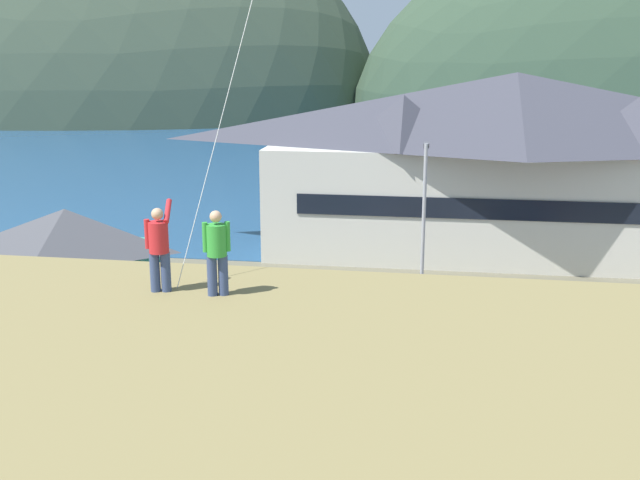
# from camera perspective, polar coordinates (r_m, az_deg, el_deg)

# --- Properties ---
(ground_plane) EXTENTS (600.00, 600.00, 0.00)m
(ground_plane) POSITION_cam_1_polar(r_m,az_deg,el_deg) (25.31, -6.16, -13.06)
(ground_plane) COLOR #66604C
(parking_lot_pad) EXTENTS (40.00, 20.00, 0.10)m
(parking_lot_pad) POSITION_cam_1_polar(r_m,az_deg,el_deg) (29.68, -3.61, -8.65)
(parking_lot_pad) COLOR slate
(parking_lot_pad) RESTS_ON ground
(bay_water) EXTENTS (360.00, 84.00, 0.03)m
(bay_water) POSITION_cam_1_polar(r_m,az_deg,el_deg) (82.70, 4.83, 6.09)
(bay_water) COLOR navy
(bay_water) RESTS_ON ground
(far_hill_west_ridge) EXTENTS (127.22, 72.17, 88.02)m
(far_hill_west_ridge) POSITION_cam_1_polar(r_m,az_deg,el_deg) (157.80, -19.49, 9.16)
(far_hill_west_ridge) COLOR #42513D
(far_hill_west_ridge) RESTS_ON ground
(harbor_lodge) EXTENTS (29.26, 10.15, 10.36)m
(harbor_lodge) POSITION_cam_1_polar(r_m,az_deg,el_deg) (44.56, 14.35, 5.90)
(harbor_lodge) COLOR beige
(harbor_lodge) RESTS_ON ground
(storage_shed_near_lot) EXTENTS (7.21, 6.07, 5.29)m
(storage_shed_near_lot) POSITION_cam_1_polar(r_m,az_deg,el_deg) (32.92, -18.43, -2.08)
(storage_shed_near_lot) COLOR #338475
(storage_shed_near_lot) RESTS_ON ground
(storage_shed_waterside) EXTENTS (4.73, 4.31, 4.50)m
(storage_shed_waterside) POSITION_cam_1_polar(r_m,az_deg,el_deg) (44.74, -0.45, 2.27)
(storage_shed_waterside) COLOR #338475
(storage_shed_waterside) RESTS_ON ground
(wharf_dock) EXTENTS (3.20, 11.72, 0.70)m
(wharf_dock) POSITION_cam_1_polar(r_m,az_deg,el_deg) (56.85, 2.82, 2.78)
(wharf_dock) COLOR #70604C
(wharf_dock) RESTS_ON ground
(moored_boat_wharfside) EXTENTS (2.31, 6.44, 2.16)m
(moored_boat_wharfside) POSITION_cam_1_polar(r_m,az_deg,el_deg) (59.43, -0.14, 3.66)
(moored_boat_wharfside) COLOR #23564C
(moored_boat_wharfside) RESTS_ON ground
(moored_boat_outer_mooring) EXTENTS (2.08, 6.13, 2.16)m
(moored_boat_outer_mooring) POSITION_cam_1_polar(r_m,az_deg,el_deg) (58.91, 6.29, 3.48)
(moored_boat_outer_mooring) COLOR silver
(moored_boat_outer_mooring) RESTS_ON ground
(moored_boat_inner_slip) EXTENTS (2.12, 5.93, 2.16)m
(moored_boat_inner_slip) POSITION_cam_1_polar(r_m,az_deg,el_deg) (56.00, -0.64, 3.01)
(moored_boat_inner_slip) COLOR #23564C
(moored_boat_inner_slip) RESTS_ON ground
(parked_car_lone_by_shed) EXTENTS (4.28, 2.21, 1.82)m
(parked_car_lone_by_shed) POSITION_cam_1_polar(r_m,az_deg,el_deg) (29.73, -4.77, -6.53)
(parked_car_lone_by_shed) COLOR #236633
(parked_car_lone_by_shed) RESTS_ON parking_lot_pad
(parked_car_front_row_red) EXTENTS (4.24, 2.12, 1.82)m
(parked_car_front_row_red) POSITION_cam_1_polar(r_m,az_deg,el_deg) (31.41, 18.49, -6.09)
(parked_car_front_row_red) COLOR navy
(parked_car_front_row_red) RESTS_ON parking_lot_pad
(parked_car_mid_row_near) EXTENTS (4.22, 2.09, 1.82)m
(parked_car_mid_row_near) POSITION_cam_1_polar(r_m,az_deg,el_deg) (27.67, -17.78, -8.81)
(parked_car_mid_row_near) COLOR black
(parked_car_mid_row_near) RESTS_ON parking_lot_pad
(parked_car_front_row_end) EXTENTS (4.23, 2.12, 1.82)m
(parked_car_front_row_end) POSITION_cam_1_polar(r_m,az_deg,el_deg) (24.98, 2.54, -10.65)
(parked_car_front_row_end) COLOR slate
(parked_car_front_row_end) RESTS_ON parking_lot_pad
(parked_car_back_row_right) EXTENTS (4.27, 2.18, 1.82)m
(parked_car_back_row_right) POSITION_cam_1_polar(r_m,az_deg,el_deg) (30.56, 6.93, -5.99)
(parked_car_back_row_right) COLOR #B28923
(parked_car_back_row_right) RESTS_ON parking_lot_pad
(parking_light_pole) EXTENTS (0.24, 0.78, 7.61)m
(parking_light_pole) POSITION_cam_1_polar(r_m,az_deg,el_deg) (32.99, 7.85, 1.61)
(parking_light_pole) COLOR #ADADB2
(parking_light_pole) RESTS_ON parking_lot_pad
(person_kite_flyer) EXTENTS (0.52, 0.69, 1.86)m
(person_kite_flyer) POSITION_cam_1_polar(r_m,az_deg,el_deg) (15.57, -12.08, -0.46)
(person_kite_flyer) COLOR #384770
(person_kite_flyer) RESTS_ON grassy_hill_foreground
(person_companion) EXTENTS (0.53, 0.40, 1.74)m
(person_companion) POSITION_cam_1_polar(r_m,az_deg,el_deg) (15.13, -7.81, -0.77)
(person_companion) COLOR #384770
(person_companion) RESTS_ON grassy_hill_foreground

